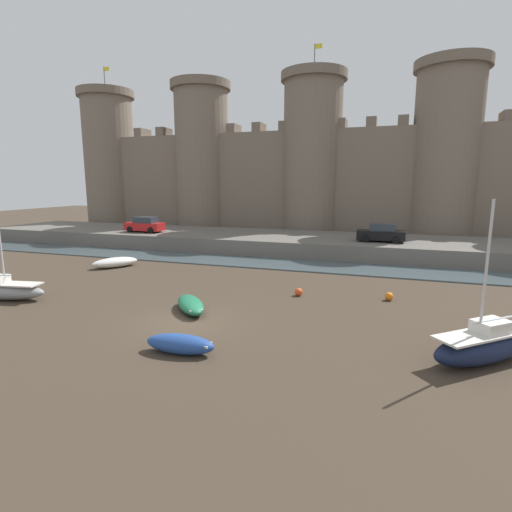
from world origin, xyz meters
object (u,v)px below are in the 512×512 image
Objects in this scene: sailboat_midflat_centre at (1,289)px; car_quay_west at (145,225)px; mooring_buoy_near_shore at (389,296)px; rowboat_foreground_left at (191,304)px; mooring_buoy_off_centre at (299,292)px; rowboat_near_channel_right at (180,344)px; car_quay_east at (381,233)px; rowboat_foreground_centre at (115,262)px; sailboat_midflat_right at (483,345)px.

sailboat_midflat_centre reaches higher than car_quay_west.
mooring_buoy_near_shore is 28.21m from car_quay_west.
mooring_buoy_near_shore is at bearing 28.58° from rowboat_foreground_left.
rowboat_foreground_left reaches higher than mooring_buoy_off_centre.
mooring_buoy_near_shore is at bearing 52.65° from rowboat_near_channel_right.
car_quay_west is (-17.14, 23.24, 1.87)m from rowboat_near_channel_right.
mooring_buoy_off_centre is 24.17m from car_quay_west.
sailboat_midflat_centre is 1.54× the size of car_quay_east.
rowboat_foreground_centre is 11.23m from car_quay_west.
rowboat_foreground_left is at bearing -115.51° from car_quay_east.
sailboat_midflat_right is at bearing -65.42° from mooring_buoy_near_shore.
rowboat_foreground_centre is at bearing 87.33° from sailboat_midflat_centre.
car_quay_west reaches higher than mooring_buoy_near_shore.
rowboat_foreground_left is 0.80× the size of car_quay_west.
rowboat_foreground_left is at bearing -50.70° from car_quay_west.
rowboat_foreground_left is 6.85× the size of mooring_buoy_near_shore.
car_quay_east reaches higher than rowboat_near_channel_right.
sailboat_midflat_right reaches higher than mooring_buoy_off_centre.
rowboat_foreground_centre is 7.86× the size of mooring_buoy_off_centre.
rowboat_near_channel_right is 6.10× the size of mooring_buoy_near_shore.
sailboat_midflat_centre is 29.03m from car_quay_east.
sailboat_midflat_right is 11.56m from rowboat_near_channel_right.
rowboat_foreground_left is at bearing -151.42° from mooring_buoy_near_shore.
sailboat_midflat_right reaches higher than car_quay_west.
mooring_buoy_off_centre is (15.77, -3.40, -0.18)m from rowboat_foreground_centre.
sailboat_midflat_centre reaches higher than rowboat_foreground_left.
car_quay_west reaches higher than rowboat_near_channel_right.
car_quay_west is 24.11m from car_quay_east.
car_quay_west reaches higher than mooring_buoy_off_centre.
car_quay_east is at bearing 44.98° from sailboat_midflat_centre.
sailboat_midflat_right reaches higher than rowboat_near_channel_right.
rowboat_foreground_left is at bearing 171.58° from sailboat_midflat_right.
mooring_buoy_off_centre is at bearing 142.02° from sailboat_midflat_right.
rowboat_foreground_centre is at bearing 172.69° from mooring_buoy_near_shore.
rowboat_foreground_centre is at bearing -68.58° from car_quay_west.
rowboat_near_channel_right is 0.71× the size of car_quay_west.
sailboat_midflat_centre is 2.17× the size of rowboat_near_channel_right.
mooring_buoy_near_shore is at bearing -27.50° from car_quay_west.
sailboat_midflat_right is at bearing -37.98° from mooring_buoy_off_centre.
rowboat_near_channel_right is at bearing -127.35° from mooring_buoy_near_shore.
car_quay_east reaches higher than rowboat_foreground_left.
rowboat_near_channel_right is 12.89m from mooring_buoy_near_shore.
car_quay_west reaches higher than rowboat_foreground_left.
car_quay_east reaches higher than mooring_buoy_off_centre.
rowboat_near_channel_right is at bearing -53.59° from car_quay_west.
car_quay_west is (-3.60, 19.91, 1.68)m from sailboat_midflat_centre.
rowboat_foreground_centre is 0.91× the size of car_quay_east.
mooring_buoy_near_shore is 13.74m from car_quay_east.
car_quay_east is at bearing 28.49° from rowboat_foreground_centre.
rowboat_foreground_left is at bearing 113.29° from rowboat_near_channel_right.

